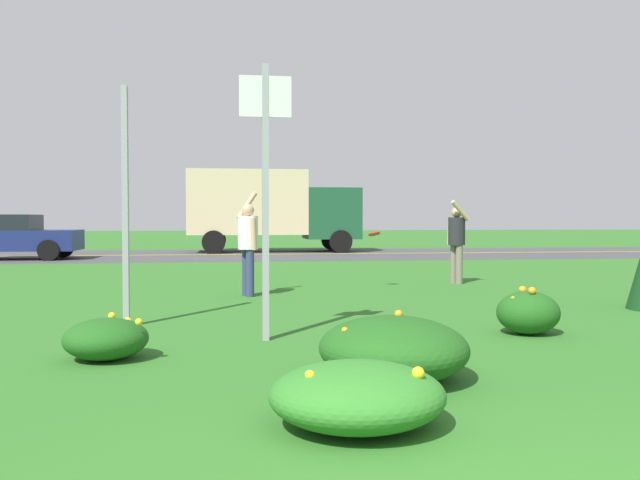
# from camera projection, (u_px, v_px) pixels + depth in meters

# --- Properties ---
(ground_plane) EXTENTS (120.00, 120.00, 0.00)m
(ground_plane) POSITION_uv_depth(u_px,v_px,m) (302.00, 285.00, 13.02)
(ground_plane) COLOR #2D6B23
(highway_strip) EXTENTS (120.00, 8.13, 0.01)m
(highway_strip) POSITION_uv_depth(u_px,v_px,m) (270.00, 254.00, 24.00)
(highway_strip) COLOR #424244
(highway_strip) RESTS_ON ground
(highway_center_stripe) EXTENTS (120.00, 0.16, 0.00)m
(highway_center_stripe) POSITION_uv_depth(u_px,v_px,m) (270.00, 254.00, 24.00)
(highway_center_stripe) COLOR yellow
(highway_center_stripe) RESTS_ON ground
(daylily_clump_front_center) EXTENTS (1.13, 1.05, 0.41)m
(daylily_clump_front_center) POSITION_uv_depth(u_px,v_px,m) (357.00, 395.00, 4.11)
(daylily_clump_front_center) COLOR #2D7526
(daylily_clump_front_center) RESTS_ON ground
(daylily_clump_near_camera) EXTENTS (1.22, 1.34, 0.55)m
(daylily_clump_near_camera) POSITION_uv_depth(u_px,v_px,m) (393.00, 348.00, 5.34)
(daylily_clump_near_camera) COLOR #1E5619
(daylily_clump_near_camera) RESTS_ON ground
(daylily_clump_front_left) EXTENTS (0.78, 0.75, 0.43)m
(daylily_clump_front_left) POSITION_uv_depth(u_px,v_px,m) (106.00, 339.00, 6.09)
(daylily_clump_front_left) COLOR #1E5619
(daylily_clump_front_left) RESTS_ON ground
(daylily_clump_mid_right) EXTENTS (0.72, 0.66, 0.55)m
(daylily_clump_mid_right) POSITION_uv_depth(u_px,v_px,m) (528.00, 313.00, 7.43)
(daylily_clump_mid_right) COLOR #1E5619
(daylily_clump_mid_right) RESTS_ON ground
(sign_post_near_path) EXTENTS (0.07, 0.10, 2.93)m
(sign_post_near_path) POSITION_uv_depth(u_px,v_px,m) (125.00, 207.00, 7.91)
(sign_post_near_path) COLOR #93969B
(sign_post_near_path) RESTS_ON ground
(sign_post_by_roadside) EXTENTS (0.56, 0.10, 2.98)m
(sign_post_by_roadside) POSITION_uv_depth(u_px,v_px,m) (265.00, 175.00, 7.02)
(sign_post_by_roadside) COLOR #93969B
(sign_post_by_roadside) RESTS_ON ground
(person_thrower_white_shirt) EXTENTS (0.38, 0.55, 1.79)m
(person_thrower_white_shirt) POSITION_uv_depth(u_px,v_px,m) (248.00, 241.00, 11.05)
(person_thrower_white_shirt) COLOR silver
(person_thrower_white_shirt) RESTS_ON ground
(person_catcher_dark_shirt) EXTENTS (0.45, 0.57, 1.69)m
(person_catcher_dark_shirt) POSITION_uv_depth(u_px,v_px,m) (456.00, 238.00, 13.19)
(person_catcher_dark_shirt) COLOR #232328
(person_catcher_dark_shirt) RESTS_ON ground
(frisbee_red) EXTENTS (0.24, 0.23, 0.12)m
(frisbee_red) POSITION_uv_depth(u_px,v_px,m) (374.00, 234.00, 12.31)
(frisbee_red) COLOR red
(car_navy_center_left) EXTENTS (4.50, 2.00, 1.45)m
(car_navy_center_left) POSITION_uv_depth(u_px,v_px,m) (5.00, 237.00, 21.00)
(car_navy_center_left) COLOR navy
(car_navy_center_left) RESTS_ON ground
(box_truck_dark_green) EXTENTS (6.70, 2.46, 3.20)m
(box_truck_dark_green) POSITION_uv_depth(u_px,v_px,m) (270.00, 206.00, 25.77)
(box_truck_dark_green) COLOR #194C2D
(box_truck_dark_green) RESTS_ON ground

